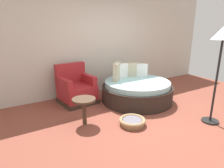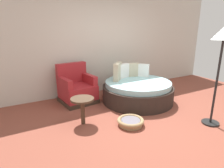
{
  "view_description": "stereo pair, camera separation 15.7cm",
  "coord_description": "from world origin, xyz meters",
  "px_view_note": "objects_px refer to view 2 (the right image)",
  "views": [
    {
      "loc": [
        -2.56,
        -2.55,
        1.77
      ],
      "look_at": [
        -0.37,
        1.01,
        0.55
      ],
      "focal_mm": 30.64,
      "sensor_mm": 36.0,
      "label": 1
    },
    {
      "loc": [
        -2.43,
        -2.63,
        1.77
      ],
      "look_at": [
        -0.37,
        1.01,
        0.55
      ],
      "focal_mm": 30.64,
      "sensor_mm": 36.0,
      "label": 2
    }
  ],
  "objects_px": {
    "round_daybed": "(137,90)",
    "floor_lamp": "(223,43)",
    "red_armchair": "(77,89)",
    "side_table": "(82,103)",
    "pet_basket": "(131,122)"
  },
  "relations": [
    {
      "from": "side_table",
      "to": "floor_lamp",
      "type": "height_order",
      "value": "floor_lamp"
    },
    {
      "from": "round_daybed",
      "to": "floor_lamp",
      "type": "height_order",
      "value": "floor_lamp"
    },
    {
      "from": "round_daybed",
      "to": "red_armchair",
      "type": "bearing_deg",
      "value": 152.18
    },
    {
      "from": "floor_lamp",
      "to": "round_daybed",
      "type": "bearing_deg",
      "value": 106.79
    },
    {
      "from": "round_daybed",
      "to": "red_armchair",
      "type": "height_order",
      "value": "round_daybed"
    },
    {
      "from": "round_daybed",
      "to": "floor_lamp",
      "type": "distance_m",
      "value": 2.16
    },
    {
      "from": "round_daybed",
      "to": "pet_basket",
      "type": "bearing_deg",
      "value": -131.8
    },
    {
      "from": "red_armchair",
      "to": "floor_lamp",
      "type": "relative_size",
      "value": 0.52
    },
    {
      "from": "round_daybed",
      "to": "floor_lamp",
      "type": "relative_size",
      "value": 0.96
    },
    {
      "from": "round_daybed",
      "to": "pet_basket",
      "type": "relative_size",
      "value": 3.44
    },
    {
      "from": "red_armchair",
      "to": "floor_lamp",
      "type": "xyz_separation_m",
      "value": [
        1.84,
        -2.39,
        1.2
      ]
    },
    {
      "from": "pet_basket",
      "to": "round_daybed",
      "type": "bearing_deg",
      "value": 48.2
    },
    {
      "from": "pet_basket",
      "to": "side_table",
      "type": "bearing_deg",
      "value": 146.3
    },
    {
      "from": "side_table",
      "to": "round_daybed",
      "type": "bearing_deg",
      "value": 16.25
    },
    {
      "from": "red_armchair",
      "to": "pet_basket",
      "type": "distance_m",
      "value": 1.77
    }
  ]
}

